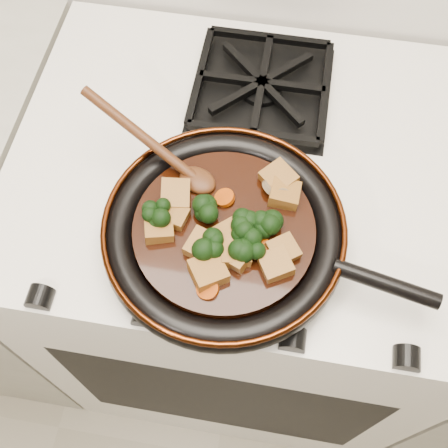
# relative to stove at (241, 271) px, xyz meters

# --- Properties ---
(stove) EXTENTS (0.76, 0.60, 0.90)m
(stove) POSITION_rel_stove_xyz_m (0.00, 0.00, 0.00)
(stove) COLOR white
(stove) RESTS_ON ground
(burner_grate_front) EXTENTS (0.23, 0.23, 0.03)m
(burner_grate_front) POSITION_rel_stove_xyz_m (0.00, -0.14, 0.46)
(burner_grate_front) COLOR black
(burner_grate_front) RESTS_ON stove
(burner_grate_back) EXTENTS (0.23, 0.23, 0.03)m
(burner_grate_back) POSITION_rel_stove_xyz_m (0.00, 0.14, 0.46)
(burner_grate_back) COLOR black
(burner_grate_back) RESTS_ON stove
(skillet) EXTENTS (0.46, 0.34, 0.05)m
(skillet) POSITION_rel_stove_xyz_m (-0.01, -0.16, 0.49)
(skillet) COLOR black
(skillet) RESTS_ON burner_grate_front
(braising_sauce) EXTENTS (0.25, 0.25, 0.02)m
(braising_sauce) POSITION_rel_stove_xyz_m (-0.01, -0.16, 0.50)
(braising_sauce) COLOR black
(braising_sauce) RESTS_ON skillet
(tofu_cube_0) EXTENTS (0.04, 0.04, 0.03)m
(tofu_cube_0) POSITION_rel_stove_xyz_m (0.06, -0.10, 0.52)
(tofu_cube_0) COLOR brown
(tofu_cube_0) RESTS_ON braising_sauce
(tofu_cube_1) EXTENTS (0.06, 0.06, 0.03)m
(tofu_cube_1) POSITION_rel_stove_xyz_m (-0.02, -0.23, 0.52)
(tofu_cube_1) COLOR brown
(tofu_cube_1) RESTS_ON braising_sauce
(tofu_cube_2) EXTENTS (0.06, 0.06, 0.03)m
(tofu_cube_2) POSITION_rel_stove_xyz_m (0.05, -0.07, 0.52)
(tofu_cube_2) COLOR brown
(tofu_cube_2) RESTS_ON braising_sauce
(tofu_cube_3) EXTENTS (0.05, 0.05, 0.02)m
(tofu_cube_3) POSITION_rel_stove_xyz_m (0.06, -0.20, 0.52)
(tofu_cube_3) COLOR brown
(tofu_cube_3) RESTS_ON braising_sauce
(tofu_cube_4) EXTENTS (0.05, 0.05, 0.03)m
(tofu_cube_4) POSITION_rel_stove_xyz_m (-0.10, -0.18, 0.52)
(tofu_cube_4) COLOR brown
(tofu_cube_4) RESTS_ON braising_sauce
(tofu_cube_5) EXTENTS (0.05, 0.05, 0.03)m
(tofu_cube_5) POSITION_rel_stove_xyz_m (0.01, -0.20, 0.52)
(tofu_cube_5) COLOR brown
(tofu_cube_5) RESTS_ON braising_sauce
(tofu_cube_6) EXTENTS (0.05, 0.05, 0.03)m
(tofu_cube_6) POSITION_rel_stove_xyz_m (0.01, -0.20, 0.52)
(tofu_cube_6) COLOR brown
(tofu_cube_6) RESTS_ON braising_sauce
(tofu_cube_7) EXTENTS (0.05, 0.05, 0.02)m
(tofu_cube_7) POSITION_rel_stove_xyz_m (-0.04, -0.19, 0.52)
(tofu_cube_7) COLOR brown
(tofu_cube_7) RESTS_ON braising_sauce
(tofu_cube_8) EXTENTS (0.05, 0.05, 0.03)m
(tofu_cube_8) POSITION_rel_stove_xyz_m (-0.09, -0.12, 0.52)
(tofu_cube_8) COLOR brown
(tofu_cube_8) RESTS_ON braising_sauce
(tofu_cube_9) EXTENTS (0.06, 0.05, 0.02)m
(tofu_cube_9) POSITION_rel_stove_xyz_m (-0.00, -0.17, 0.52)
(tofu_cube_9) COLOR brown
(tofu_cube_9) RESTS_ON braising_sauce
(tofu_cube_10) EXTENTS (0.04, 0.04, 0.02)m
(tofu_cube_10) POSITION_rel_stove_xyz_m (-0.08, -0.16, 0.52)
(tofu_cube_10) COLOR brown
(tofu_cube_10) RESTS_ON braising_sauce
(tofu_cube_11) EXTENTS (0.05, 0.05, 0.02)m
(tofu_cube_11) POSITION_rel_stove_xyz_m (0.07, -0.18, 0.52)
(tofu_cube_11) COLOR brown
(tofu_cube_11) RESTS_ON braising_sauce
(broccoli_floret_0) EXTENTS (0.08, 0.08, 0.07)m
(broccoli_floret_0) POSITION_rel_stove_xyz_m (-0.11, -0.16, 0.52)
(broccoli_floret_0) COLOR black
(broccoli_floret_0) RESTS_ON braising_sauce
(broccoli_floret_1) EXTENTS (0.09, 0.08, 0.07)m
(broccoli_floret_1) POSITION_rel_stove_xyz_m (-0.04, -0.14, 0.52)
(broccoli_floret_1) COLOR black
(broccoli_floret_1) RESTS_ON braising_sauce
(broccoli_floret_2) EXTENTS (0.08, 0.09, 0.07)m
(broccoli_floret_2) POSITION_rel_stove_xyz_m (0.02, -0.18, 0.52)
(broccoli_floret_2) COLOR black
(broccoli_floret_2) RESTS_ON braising_sauce
(broccoli_floret_3) EXTENTS (0.07, 0.07, 0.07)m
(broccoli_floret_3) POSITION_rel_stove_xyz_m (0.02, -0.16, 0.52)
(broccoli_floret_3) COLOR black
(broccoli_floret_3) RESTS_ON braising_sauce
(broccoli_floret_4) EXTENTS (0.08, 0.07, 0.07)m
(broccoli_floret_4) POSITION_rel_stove_xyz_m (-0.03, -0.19, 0.52)
(broccoli_floret_4) COLOR black
(broccoli_floret_4) RESTS_ON braising_sauce
(broccoli_floret_5) EXTENTS (0.09, 0.09, 0.06)m
(broccoli_floret_5) POSITION_rel_stove_xyz_m (0.04, -0.15, 0.52)
(broccoli_floret_5) COLOR black
(broccoli_floret_5) RESTS_ON braising_sauce
(carrot_coin_0) EXTENTS (0.03, 0.03, 0.02)m
(carrot_coin_0) POSITION_rel_stove_xyz_m (-0.02, -0.11, 0.51)
(carrot_coin_0) COLOR #A63A04
(carrot_coin_0) RESTS_ON braising_sauce
(carrot_coin_1) EXTENTS (0.03, 0.03, 0.02)m
(carrot_coin_1) POSITION_rel_stove_xyz_m (-0.02, -0.25, 0.51)
(carrot_coin_1) COLOR #A63A04
(carrot_coin_1) RESTS_ON braising_sauce
(carrot_coin_2) EXTENTS (0.03, 0.03, 0.01)m
(carrot_coin_2) POSITION_rel_stove_xyz_m (-0.01, -0.19, 0.51)
(carrot_coin_2) COLOR #A63A04
(carrot_coin_2) RESTS_ON braising_sauce
(carrot_coin_3) EXTENTS (0.03, 0.03, 0.01)m
(carrot_coin_3) POSITION_rel_stove_xyz_m (0.04, -0.18, 0.51)
(carrot_coin_3) COLOR #A63A04
(carrot_coin_3) RESTS_ON braising_sauce
(mushroom_slice_0) EXTENTS (0.04, 0.04, 0.03)m
(mushroom_slice_0) POSITION_rel_stove_xyz_m (0.04, -0.09, 0.52)
(mushroom_slice_0) COLOR #796346
(mushroom_slice_0) RESTS_ON braising_sauce
(mushroom_slice_1) EXTENTS (0.03, 0.03, 0.02)m
(mushroom_slice_1) POSITION_rel_stove_xyz_m (-0.09, -0.11, 0.52)
(mushroom_slice_1) COLOR #796346
(mushroom_slice_1) RESTS_ON braising_sauce
(mushroom_slice_2) EXTENTS (0.04, 0.03, 0.03)m
(mushroom_slice_2) POSITION_rel_stove_xyz_m (0.06, -0.10, 0.52)
(mushroom_slice_2) COLOR #796346
(mushroom_slice_2) RESTS_ON braising_sauce
(wooden_spoon) EXTENTS (0.13, 0.08, 0.20)m
(wooden_spoon) POSITION_rel_stove_xyz_m (-0.11, -0.07, 0.53)
(wooden_spoon) COLOR #44220E
(wooden_spoon) RESTS_ON braising_sauce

